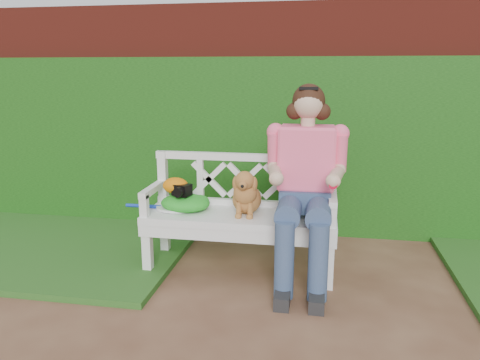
# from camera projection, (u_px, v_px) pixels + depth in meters

# --- Properties ---
(ground) EXTENTS (60.00, 60.00, 0.00)m
(ground) POSITION_uv_depth(u_px,v_px,m) (306.00, 317.00, 3.07)
(ground) COLOR #533222
(brick_wall) EXTENTS (10.00, 0.30, 2.20)m
(brick_wall) POSITION_uv_depth(u_px,v_px,m) (317.00, 120.00, 4.63)
(brick_wall) COLOR maroon
(brick_wall) RESTS_ON ground
(ivy_hedge) EXTENTS (10.00, 0.18, 1.70)m
(ivy_hedge) POSITION_uv_depth(u_px,v_px,m) (316.00, 148.00, 4.48)
(ivy_hedge) COLOR #236518
(ivy_hedge) RESTS_ON ground
(grass_left) EXTENTS (2.60, 2.00, 0.05)m
(grass_left) POSITION_uv_depth(u_px,v_px,m) (49.00, 242.00, 4.33)
(grass_left) COLOR #1C4717
(grass_left) RESTS_ON ground
(garden_bench) EXTENTS (1.63, 0.76, 0.48)m
(garden_bench) POSITION_uv_depth(u_px,v_px,m) (240.00, 242.00, 3.74)
(garden_bench) COLOR white
(garden_bench) RESTS_ON ground
(seated_woman) EXTENTS (0.91, 1.02, 1.50)m
(seated_woman) POSITION_uv_depth(u_px,v_px,m) (306.00, 183.00, 3.51)
(seated_woman) COLOR #DA4970
(seated_woman) RESTS_ON ground
(dog) EXTENTS (0.28, 0.35, 0.37)m
(dog) POSITION_uv_depth(u_px,v_px,m) (246.00, 191.00, 3.62)
(dog) COLOR #AB5229
(dog) RESTS_ON garden_bench
(tennis_racket) EXTENTS (0.67, 0.49, 0.03)m
(tennis_racket) POSITION_uv_depth(u_px,v_px,m) (173.00, 208.00, 3.78)
(tennis_racket) COLOR silver
(tennis_racket) RESTS_ON garden_bench
(green_bag) EXTENTS (0.47, 0.42, 0.14)m
(green_bag) POSITION_uv_depth(u_px,v_px,m) (185.00, 202.00, 3.74)
(green_bag) COLOR #136917
(green_bag) RESTS_ON garden_bench
(camera_item) EXTENTS (0.16, 0.14, 0.09)m
(camera_item) POSITION_uv_depth(u_px,v_px,m) (182.00, 190.00, 3.68)
(camera_item) COLOR black
(camera_item) RESTS_ON green_bag
(baseball_glove) EXTENTS (0.22, 0.17, 0.13)m
(baseball_glove) POSITION_uv_depth(u_px,v_px,m) (176.00, 186.00, 3.73)
(baseball_glove) COLOR #CE6A08
(baseball_glove) RESTS_ON green_bag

